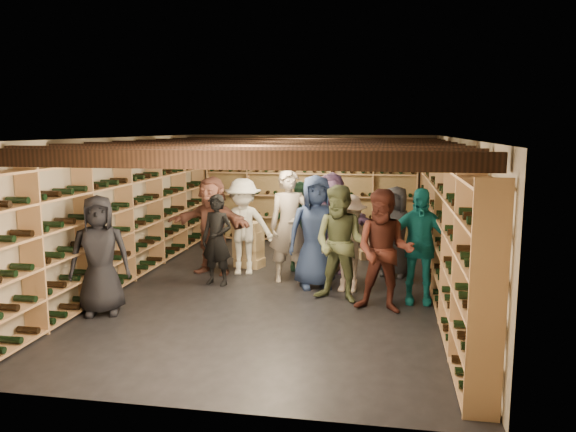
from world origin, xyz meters
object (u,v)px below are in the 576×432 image
(crate_stack_left, at_px, (249,244))
(person_8, at_px, (384,251))
(person_6, at_px, (316,232))
(person_7, at_px, (290,226))
(person_10, at_px, (299,225))
(person_9, at_px, (243,227))
(person_2, at_px, (341,244))
(person_0, at_px, (100,255))
(person_4, at_px, (418,246))
(person_11, at_px, (330,223))
(person_12, at_px, (395,231))
(person_1, at_px, (217,240))
(person_5, at_px, (212,225))
(person_3, at_px, (348,243))
(crate_loose, at_px, (371,254))
(crate_stack_right, at_px, (324,261))

(crate_stack_left, height_order, person_8, person_8)
(crate_stack_left, relative_size, person_6, 0.47)
(person_7, xyz_separation_m, person_10, (0.03, 0.83, -0.13))
(person_9, bearing_deg, person_2, -43.79)
(person_0, distance_m, person_9, 2.81)
(person_7, height_order, person_9, person_7)
(person_4, relative_size, person_10, 1.06)
(person_6, relative_size, person_11, 1.02)
(crate_stack_left, bearing_deg, person_4, -29.21)
(person_12, bearing_deg, person_11, -167.66)
(person_9, relative_size, person_12, 1.08)
(person_1, xyz_separation_m, person_7, (1.13, 0.41, 0.19))
(person_4, relative_size, person_11, 0.96)
(person_2, bearing_deg, person_5, 168.70)
(crate_stack_left, xyz_separation_m, person_9, (0.03, -0.50, 0.42))
(crate_stack_left, distance_m, person_3, 2.32)
(person_1, bearing_deg, person_3, 14.50)
(crate_loose, bearing_deg, person_11, -120.84)
(person_5, relative_size, person_10, 1.07)
(crate_stack_right, height_order, person_4, person_4)
(person_7, xyz_separation_m, person_11, (0.61, 0.74, -0.04))
(person_7, bearing_deg, person_10, 69.89)
(crate_stack_left, relative_size, person_11, 0.48)
(crate_stack_right, distance_m, person_11, 0.74)
(person_7, bearing_deg, person_9, 141.27)
(person_5, height_order, person_9, person_5)
(crate_stack_right, relative_size, person_7, 0.29)
(person_5, bearing_deg, crate_stack_left, 59.48)
(person_3, height_order, person_6, person_6)
(crate_stack_left, bearing_deg, person_8, -41.14)
(crate_stack_right, distance_m, person_7, 1.23)
(person_8, distance_m, person_10, 2.66)
(person_4, relative_size, person_12, 1.09)
(crate_stack_right, xyz_separation_m, person_6, (-0.02, -1.11, 0.74))
(person_12, bearing_deg, person_3, -108.04)
(person_8, bearing_deg, crate_loose, 103.81)
(person_5, distance_m, person_8, 3.40)
(crate_loose, bearing_deg, person_12, -71.25)
(person_2, bearing_deg, person_8, -14.04)
(person_4, bearing_deg, person_3, 157.28)
(person_7, bearing_deg, person_12, 2.79)
(person_0, relative_size, person_2, 0.96)
(person_10, distance_m, person_11, 0.59)
(person_4, distance_m, person_8, 0.70)
(crate_loose, height_order, person_0, person_0)
(person_0, distance_m, person_11, 4.05)
(crate_loose, height_order, person_4, person_4)
(person_8, relative_size, person_12, 1.10)
(crate_loose, xyz_separation_m, person_0, (-3.59, -4.02, 0.74))
(person_8, xyz_separation_m, person_10, (-1.54, 2.17, -0.06))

